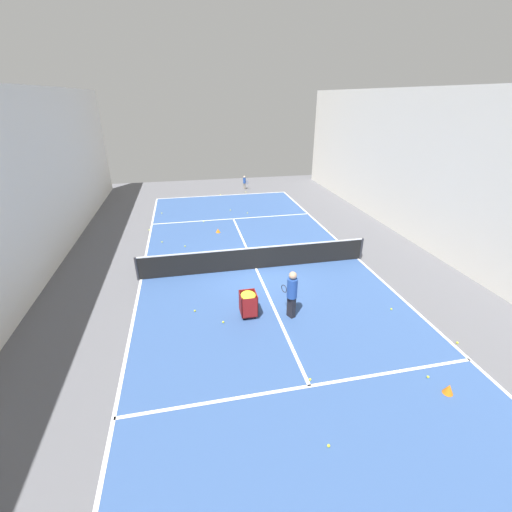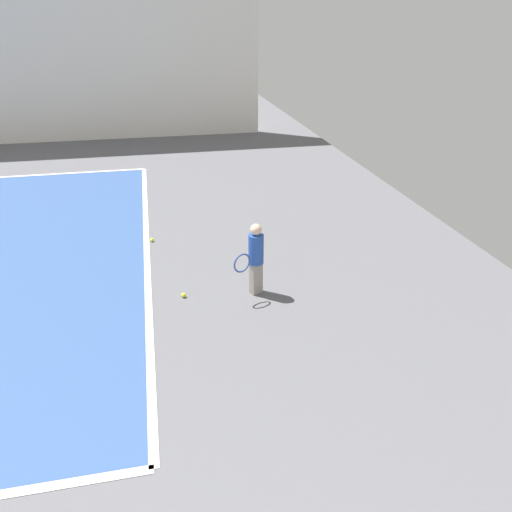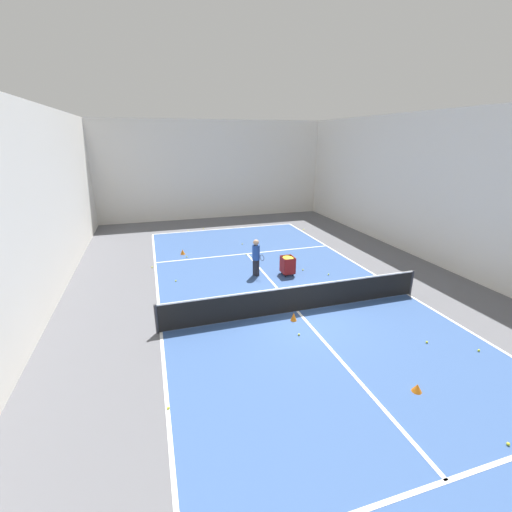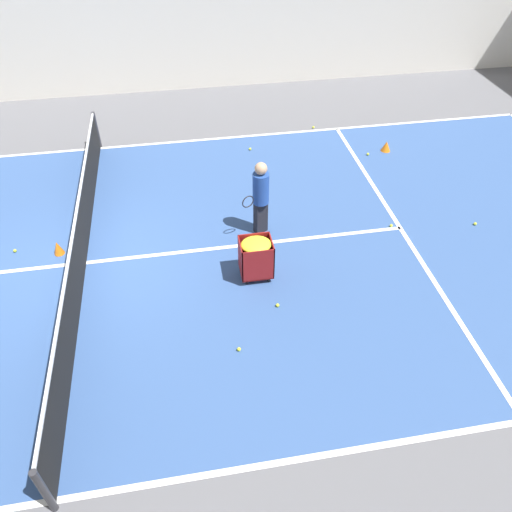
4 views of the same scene
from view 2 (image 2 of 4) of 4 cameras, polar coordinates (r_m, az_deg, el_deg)
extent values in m
cube|color=white|center=(8.97, -12.40, 1.15)|extent=(9.74, 0.10, 0.00)
cube|color=gray|center=(7.21, 0.00, -2.52)|extent=(0.17, 0.20, 0.49)
cylinder|color=#234799|center=(7.00, 0.00, 0.80)|extent=(0.29, 0.29, 0.43)
sphere|color=beige|center=(6.88, 0.00, 3.04)|extent=(0.16, 0.16, 0.16)
torus|color=#2D478C|center=(6.86, -1.61, -0.81)|extent=(0.15, 0.26, 0.28)
sphere|color=yellow|center=(9.11, -11.82, 1.83)|extent=(0.07, 0.07, 0.07)
sphere|color=yellow|center=(7.27, -8.28, -4.44)|extent=(0.07, 0.07, 0.07)
camera|label=1|loc=(28.23, -83.03, 10.64)|focal=24.00mm
camera|label=3|loc=(4.83, -64.66, 44.02)|focal=24.00mm
camera|label=4|loc=(22.34, -60.47, 22.51)|focal=35.00mm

